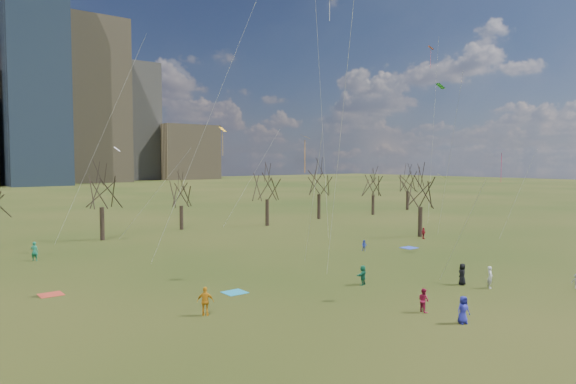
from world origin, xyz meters
TOP-DOWN VIEW (x-y plane):
  - ground at (0.00, 0.00)m, footprint 500.00×500.00m
  - bare_tree_row at (-0.09, 37.22)m, footprint 113.04×29.80m
  - blanket_teal at (-7.44, 8.83)m, footprint 1.60×1.50m
  - blanket_navy at (18.23, 13.46)m, footprint 1.60×1.50m
  - blanket_crimson at (-18.31, 16.48)m, footprint 1.60×1.50m
  - person_0 at (-0.47, -5.67)m, footprint 0.94×0.76m
  - person_1 at (8.68, -1.96)m, footprint 0.73×0.69m
  - person_2 at (-0.42, -2.76)m, footprint 0.73×0.86m
  - person_4 at (-11.87, 5.13)m, footprint 1.12×1.02m
  - person_5 at (1.74, 4.68)m, footprint 1.51×0.93m
  - person_6 at (7.91, -0.08)m, footprint 0.94×0.98m
  - person_8 at (12.80, 15.11)m, footprint 0.70×0.73m
  - person_10 at (24.87, 16.61)m, footprint 0.87×0.45m
  - person_13 at (-16.42, 30.96)m, footprint 0.82×0.77m
  - kites_airborne at (2.33, 15.70)m, footprint 65.71×39.98m

SIDE VIEW (x-z plane):
  - ground at x=0.00m, z-range 0.00..0.00m
  - blanket_teal at x=-7.44m, z-range 0.00..0.03m
  - blanket_navy at x=18.23m, z-range 0.00..0.03m
  - blanket_crimson at x=-18.31m, z-range 0.00..0.03m
  - person_8 at x=12.80m, z-range 0.00..1.19m
  - person_10 at x=24.87m, z-range 0.00..1.43m
  - person_2 at x=-0.42m, z-range 0.00..1.55m
  - person_5 at x=1.74m, z-range 0.00..1.55m
  - person_0 at x=-0.47m, z-range 0.00..1.66m
  - person_1 at x=8.68m, z-range 0.00..1.68m
  - person_6 at x=7.91m, z-range 0.00..1.69m
  - person_4 at x=-11.87m, z-range 0.00..1.83m
  - person_13 at x=-16.42m, z-range 0.00..1.87m
  - bare_tree_row at x=-0.09m, z-range 1.37..10.87m
  - kites_airborne at x=2.33m, z-range -1.03..24.39m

